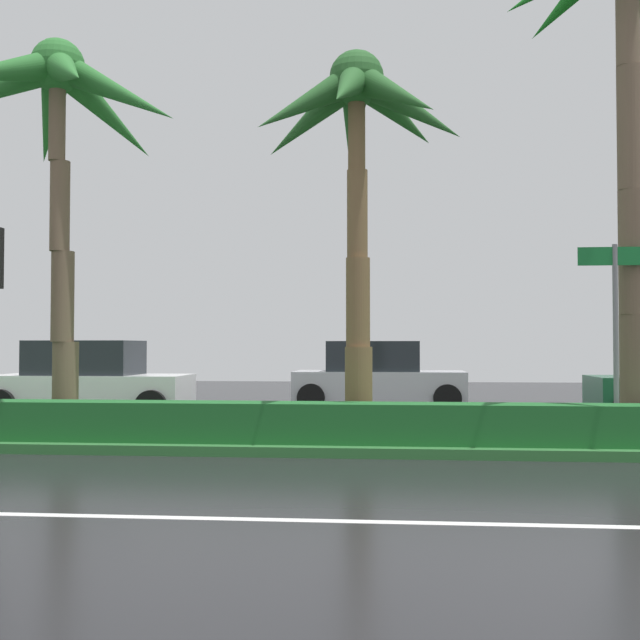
{
  "coord_description": "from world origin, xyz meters",
  "views": [
    {
      "loc": [
        -1.81,
        -5.29,
        1.61
      ],
      "look_at": [
        -3.18,
        9.09,
        2.08
      ],
      "focal_mm": 44.48,
      "sensor_mm": 36.0,
      "label": 1
    }
  ],
  "objects_px": {
    "palm_tree_mid_left": "(57,116)",
    "car_in_traffic_second": "(377,376)",
    "palm_tree_centre_left": "(359,127)",
    "palm_tree_centre": "(629,36)",
    "street_name_sign": "(616,315)",
    "car_in_traffic_leading": "(90,381)"
  },
  "relations": [
    {
      "from": "palm_tree_centre_left",
      "to": "car_in_traffic_leading",
      "type": "bearing_deg",
      "value": 145.7
    },
    {
      "from": "car_in_traffic_leading",
      "to": "car_in_traffic_second",
      "type": "bearing_deg",
      "value": 26.08
    },
    {
      "from": "palm_tree_centre_left",
      "to": "palm_tree_centre",
      "type": "bearing_deg",
      "value": -2.73
    },
    {
      "from": "palm_tree_centre_left",
      "to": "street_name_sign",
      "type": "distance_m",
      "value": 5.02
    },
    {
      "from": "palm_tree_mid_left",
      "to": "palm_tree_centre_left",
      "type": "bearing_deg",
      "value": 1.34
    },
    {
      "from": "palm_tree_mid_left",
      "to": "car_in_traffic_leading",
      "type": "height_order",
      "value": "palm_tree_mid_left"
    },
    {
      "from": "car_in_traffic_leading",
      "to": "street_name_sign",
      "type": "bearing_deg",
      "value": -25.06
    },
    {
      "from": "palm_tree_mid_left",
      "to": "palm_tree_centre",
      "type": "relative_size",
      "value": 0.8
    },
    {
      "from": "palm_tree_centre",
      "to": "car_in_traffic_second",
      "type": "distance_m",
      "value": 10.27
    },
    {
      "from": "palm_tree_centre",
      "to": "car_in_traffic_second",
      "type": "relative_size",
      "value": 1.93
    },
    {
      "from": "palm_tree_centre",
      "to": "car_in_traffic_leading",
      "type": "bearing_deg",
      "value": 157.0
    },
    {
      "from": "palm_tree_mid_left",
      "to": "car_in_traffic_second",
      "type": "bearing_deg",
      "value": 54.99
    },
    {
      "from": "car_in_traffic_leading",
      "to": "car_in_traffic_second",
      "type": "relative_size",
      "value": 1.0
    },
    {
      "from": "street_name_sign",
      "to": "car_in_traffic_second",
      "type": "relative_size",
      "value": 0.7
    },
    {
      "from": "palm_tree_mid_left",
      "to": "palm_tree_centre_left",
      "type": "height_order",
      "value": "palm_tree_mid_left"
    },
    {
      "from": "palm_tree_centre",
      "to": "palm_tree_mid_left",
      "type": "bearing_deg",
      "value": 179.49
    },
    {
      "from": "palm_tree_centre_left",
      "to": "palm_tree_centre",
      "type": "xyz_separation_m",
      "value": [
        4.24,
        -0.2,
        1.28
      ]
    },
    {
      "from": "palm_tree_mid_left",
      "to": "street_name_sign",
      "type": "relative_size",
      "value": 2.22
    },
    {
      "from": "street_name_sign",
      "to": "car_in_traffic_leading",
      "type": "distance_m",
      "value": 11.23
    },
    {
      "from": "palm_tree_centre",
      "to": "street_name_sign",
      "type": "bearing_deg",
      "value": -138.11
    },
    {
      "from": "street_name_sign",
      "to": "palm_tree_centre_left",
      "type": "bearing_deg",
      "value": 172.73
    },
    {
      "from": "palm_tree_centre_left",
      "to": "palm_tree_centre",
      "type": "height_order",
      "value": "palm_tree_centre"
    }
  ]
}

